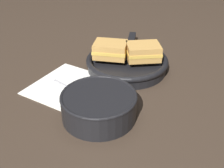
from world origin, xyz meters
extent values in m
plane|color=#382B21|center=(0.00, 0.00, 0.00)|extent=(4.00, 4.00, 0.00)
cube|color=white|center=(-0.07, -0.01, 0.00)|extent=(0.28, 0.25, 0.00)
cylinder|color=black|center=(0.06, -0.06, 0.03)|extent=(0.18, 0.18, 0.06)
cylinder|color=#C14C19|center=(0.06, -0.06, 0.05)|extent=(0.16, 0.16, 0.01)
torus|color=black|center=(0.06, -0.06, 0.06)|extent=(0.18, 0.18, 0.01)
cube|color=#B7B7BC|center=(-0.10, -0.03, 0.01)|extent=(0.10, 0.01, 0.01)
ellipsoid|color=#B7B7BC|center=(-0.03, -0.03, 0.01)|extent=(0.05, 0.03, 0.01)
cylinder|color=black|center=(-0.04, 0.17, 0.01)|extent=(0.24, 0.24, 0.02)
torus|color=black|center=(-0.04, 0.17, 0.03)|extent=(0.26, 0.26, 0.02)
cube|color=black|center=(-0.14, 0.32, 0.03)|extent=(0.08, 0.10, 0.01)
cube|color=#C18E47|center=(0.00, 0.20, 0.05)|extent=(0.12, 0.12, 0.02)
cube|color=gold|center=(0.00, 0.20, 0.07)|extent=(0.12, 0.13, 0.01)
cube|color=#C18E47|center=(0.00, 0.20, 0.08)|extent=(0.12, 0.12, 0.02)
cube|color=#C18E47|center=(-0.08, 0.15, 0.05)|extent=(0.12, 0.12, 0.02)
cube|color=gold|center=(-0.08, 0.15, 0.07)|extent=(0.13, 0.12, 0.01)
cube|color=#C18E47|center=(-0.08, 0.15, 0.08)|extent=(0.12, 0.12, 0.02)
camera|label=1|loc=(0.45, -0.43, 0.43)|focal=45.00mm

